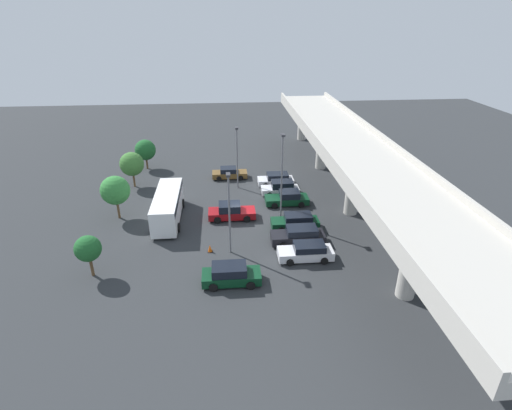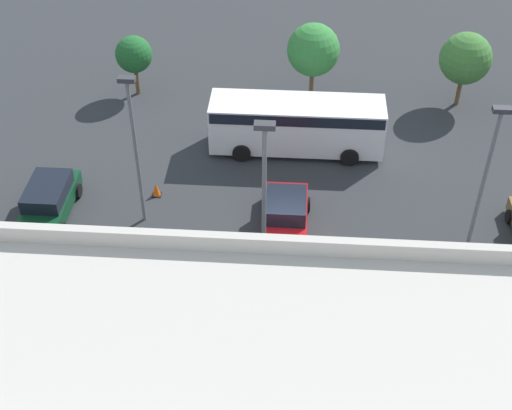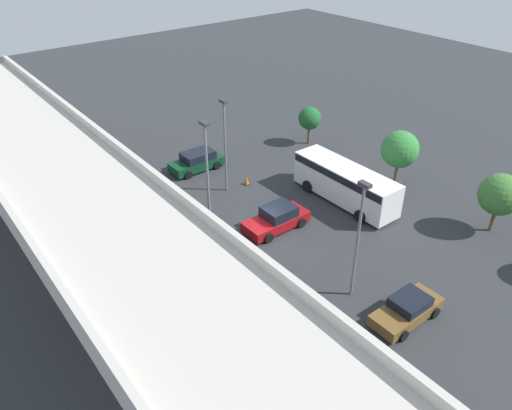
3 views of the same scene
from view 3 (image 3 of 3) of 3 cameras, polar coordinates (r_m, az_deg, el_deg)
name	(u,v)px [view 3 (image 3 of 3)]	position (r m, az deg, el deg)	size (l,w,h in m)	color
ground_plane	(264,234)	(34.17, 0.89, -3.38)	(116.75, 116.75, 0.00)	#2D3033
highway_overpass	(90,212)	(26.31, -18.48, -0.77)	(55.85, 7.22, 7.67)	#BCB7AD
parked_car_0	(407,309)	(28.75, 16.90, -11.34)	(2.04, 4.39, 1.40)	brown
parked_car_1	(296,326)	(26.65, 4.59, -13.66)	(2.18, 4.31, 1.46)	silver
parked_car_2	(260,299)	(28.03, 0.51, -10.64)	(2.05, 4.32, 1.59)	silver
parked_car_3	(227,276)	(29.62, -3.39, -8.07)	(2.23, 4.69, 1.55)	#0C381E
parked_car_4	(277,219)	(34.46, 2.41, -1.56)	(2.21, 4.76, 1.65)	maroon
parked_car_5	(179,232)	(33.44, -8.76, -3.12)	(2.02, 4.60, 1.53)	#0C381E
parked_car_6	(162,214)	(35.51, -10.66, -1.03)	(2.13, 4.86, 1.57)	black
parked_car_7	(142,200)	(37.58, -12.85, 0.58)	(2.04, 4.68, 1.48)	silver
parked_car_8	(197,161)	(42.34, -6.75, 5.00)	(2.14, 4.56, 1.59)	#0C381E
shuttle_bus	(345,181)	(37.67, 10.18, 2.67)	(8.77, 2.69, 2.78)	white
lamp_post_near_aisle	(359,232)	(27.27, 11.65, -3.06)	(0.70, 0.35, 7.40)	slate
lamp_post_mid_lot	(208,180)	(30.13, -5.55, 2.83)	(0.70, 0.35, 8.91)	slate
lamp_post_by_overpass	(225,139)	(37.38, -3.59, 7.54)	(0.70, 0.35, 7.39)	slate
tree_front_centre	(500,195)	(36.78, 26.12, 1.07)	(2.83, 2.83, 4.29)	brown
tree_front_right	(400,149)	(40.27, 16.12, 6.13)	(2.91, 2.91, 4.54)	brown
tree_front_far_right	(310,118)	(46.38, 6.14, 9.82)	(2.08, 2.08, 3.55)	brown
traffic_cone	(247,181)	(39.94, -1.08, 2.79)	(0.44, 0.44, 0.70)	black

